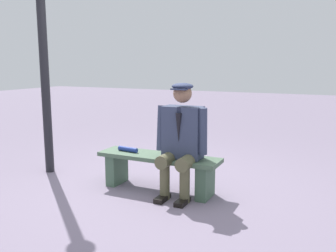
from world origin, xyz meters
TOP-DOWN VIEW (x-y plane):
  - ground_plane at (0.00, 0.00)m, footprint 30.00×30.00m
  - bench at (0.00, 0.00)m, footprint 1.45×0.38m
  - seated_man at (-0.31, 0.05)m, footprint 0.60×0.52m
  - rolled_magazine at (0.41, 0.01)m, footprint 0.27×0.09m
  - lamp_post at (1.69, -0.02)m, footprint 0.23×0.23m

SIDE VIEW (x-z plane):
  - ground_plane at x=0.00m, z-range 0.00..0.00m
  - bench at x=0.00m, z-range 0.07..0.50m
  - rolled_magazine at x=0.41m, z-range 0.42..0.48m
  - seated_man at x=-0.31m, z-range 0.04..1.30m
  - lamp_post at x=1.69m, z-range 0.28..3.39m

